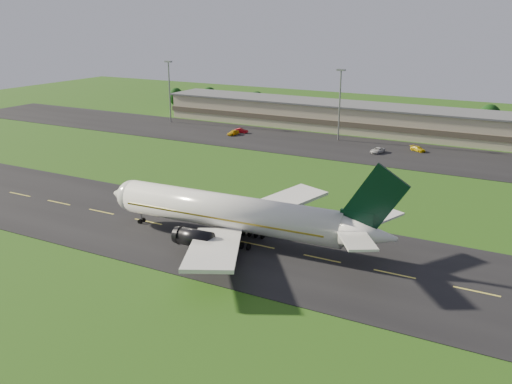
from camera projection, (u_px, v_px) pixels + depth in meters
The scene contains 12 objects.
ground at pixel (148, 222), 100.51m from camera, with size 360.00×360.00×0.00m, color #1A4010.
taxiway at pixel (148, 222), 100.50m from camera, with size 220.00×30.00×0.10m, color black.
apron at pixel (311, 144), 160.72m from camera, with size 260.00×30.00×0.10m, color black.
airliner at pixel (234, 213), 91.07m from camera, with size 51.30×42.13×15.57m.
terminal at pixel (362, 119), 176.84m from camera, with size 145.00×16.00×8.40m.
light_mast_west at pixel (169, 84), 188.84m from camera, with size 2.40×1.20×20.35m.
light_mast_centre at pixel (340, 96), 161.32m from camera, with size 2.40×1.20×20.35m.
tree_line at pixel (489, 120), 168.16m from camera, with size 193.21×9.81×11.00m.
service_vehicle_a at pixel (233, 133), 171.79m from camera, with size 1.76×4.38×1.49m, color gold.
service_vehicle_b at pixel (241, 131), 174.75m from camera, with size 1.46×4.20×1.38m, color #A00A14.
service_vehicle_c at pixel (377, 150), 149.90m from camera, with size 2.25×4.87×1.35m, color silver.
service_vehicle_d at pixel (418, 149), 151.55m from camera, with size 1.82×4.49×1.30m, color gold.
Camera 1 is at (62.03, -73.53, 35.21)m, focal length 40.00 mm.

